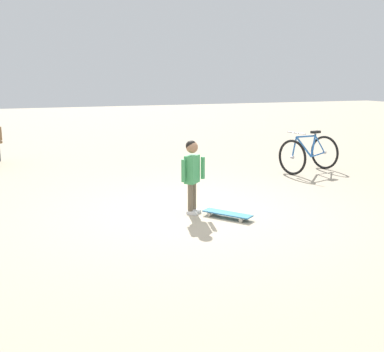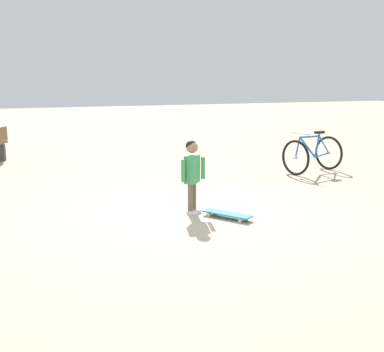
# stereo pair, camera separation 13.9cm
# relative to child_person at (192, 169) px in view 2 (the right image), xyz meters

# --- Properties ---
(ground_plane) EXTENTS (50.00, 50.00, 0.00)m
(ground_plane) POSITION_rel_child_person_xyz_m (0.12, 0.00, -0.66)
(ground_plane) COLOR tan
(child_person) EXTENTS (0.40, 0.27, 1.06)m
(child_person) POSITION_rel_child_person_xyz_m (0.00, 0.00, 0.00)
(child_person) COLOR brown
(child_person) RESTS_ON ground
(skateboard) EXTENTS (0.57, 0.69, 0.07)m
(skateboard) POSITION_rel_child_person_xyz_m (0.38, -0.40, -0.60)
(skateboard) COLOR teal
(skateboard) RESTS_ON ground
(bicycle_mid) EXTENTS (1.22, 0.97, 0.85)m
(bicycle_mid) POSITION_rel_child_person_xyz_m (3.35, 1.95, -0.28)
(bicycle_mid) COLOR black
(bicycle_mid) RESTS_ON ground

